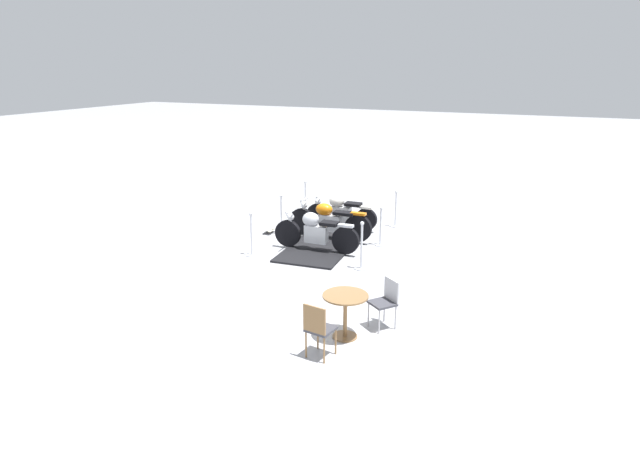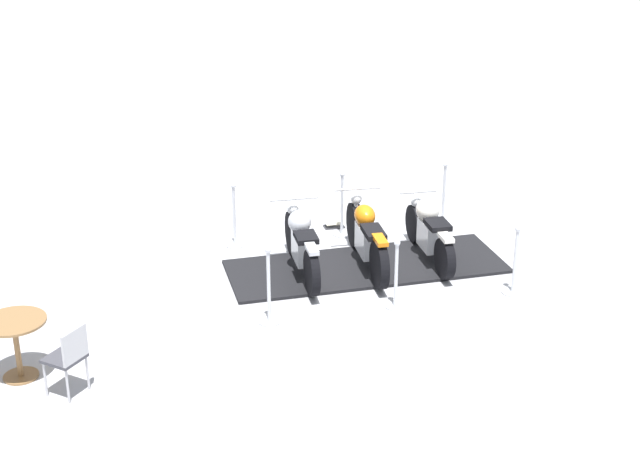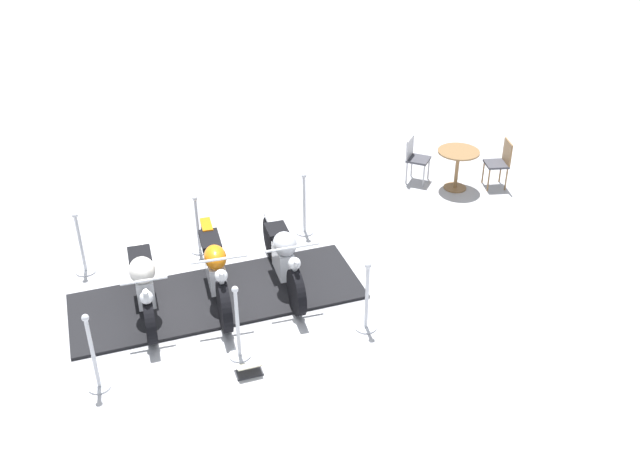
{
  "view_description": "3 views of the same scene",
  "coord_description": "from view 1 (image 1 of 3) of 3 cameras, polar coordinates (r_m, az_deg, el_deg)",
  "views": [
    {
      "loc": [
        -5.49,
        12.75,
        4.49
      ],
      "look_at": [
        -0.54,
        1.8,
        0.87
      ],
      "focal_mm": 31.08,
      "sensor_mm": 36.0,
      "label": 1
    },
    {
      "loc": [
        -12.45,
        2.92,
        5.85
      ],
      "look_at": [
        -0.19,
        0.75,
        0.79
      ],
      "focal_mm": 51.17,
      "sensor_mm": 36.0,
      "label": 2
    },
    {
      "loc": [
        8.66,
        -0.68,
        6.28
      ],
      "look_at": [
        -0.37,
        1.66,
        0.73
      ],
      "focal_mm": 40.05,
      "sensor_mm": 36.0,
      "label": 3
    }
  ],
  "objects": [
    {
      "name": "motorcycle_copper",
      "position": [
        14.44,
        0.9,
        0.84
      ],
      "size": [
        2.3,
        0.75,
        1.05
      ],
      "rotation": [
        0.0,
        0.0,
        0.02
      ],
      "color": "black",
      "rests_on": "display_platform"
    },
    {
      "name": "display_platform",
      "position": [
        14.58,
        0.98,
        -1.07
      ],
      "size": [
        1.84,
        4.35,
        0.05
      ],
      "primitive_type": "cube",
      "rotation": [
        0.0,
        0.0,
        1.65
      ],
      "color": "black",
      "rests_on": "ground_plane"
    },
    {
      "name": "cafe_table",
      "position": [
        9.36,
        2.62,
        -7.92
      ],
      "size": [
        0.78,
        0.78,
        0.77
      ],
      "color": "olive",
      "rests_on": "ground_plane"
    },
    {
      "name": "stanchion_right_rear",
      "position": [
        13.4,
        -7.06,
        -1.27
      ],
      "size": [
        0.31,
        0.31,
        1.09
      ],
      "color": "silver",
      "rests_on": "ground_plane"
    },
    {
      "name": "stanchion_left_front",
      "position": [
        15.82,
        7.79,
        1.38
      ],
      "size": [
        0.33,
        0.33,
        1.05
      ],
      "color": "silver",
      "rests_on": "ground_plane"
    },
    {
      "name": "info_placard",
      "position": [
        15.17,
        -5.31,
        -0.29
      ],
      "size": [
        0.25,
        0.36,
        0.19
      ],
      "rotation": [
        0.0,
        0.0,
        4.79
      ],
      "color": "#333338",
      "rests_on": "ground_plane"
    },
    {
      "name": "motorcycle_chrome",
      "position": [
        13.52,
        -0.52,
        -0.26
      ],
      "size": [
        2.21,
        0.76,
        0.99
      ],
      "rotation": [
        0.0,
        0.0,
        0.04
      ],
      "color": "black",
      "rests_on": "display_platform"
    },
    {
      "name": "cafe_chair_near_table",
      "position": [
        8.75,
        -0.17,
        -10.11
      ],
      "size": [
        0.46,
        0.46,
        0.93
      ],
      "rotation": [
        0.0,
        0.0,
        -1.72
      ],
      "color": "olive",
      "rests_on": "ground_plane"
    },
    {
      "name": "stanchion_left_mid",
      "position": [
        14.12,
        6.25,
        -0.32
      ],
      "size": [
        0.29,
        0.29,
        1.03
      ],
      "color": "silver",
      "rests_on": "ground_plane"
    },
    {
      "name": "ground_plane",
      "position": [
        14.59,
        0.98,
        -1.16
      ],
      "size": [
        80.0,
        80.0,
        0.0
      ],
      "primitive_type": "plane",
      "color": "#B2B2B7"
    },
    {
      "name": "stanchion_right_front",
      "position": [
        16.55,
        -1.51,
        2.51
      ],
      "size": [
        0.28,
        0.28,
        1.14
      ],
      "color": "silver",
      "rests_on": "ground_plane"
    },
    {
      "name": "motorcycle_cream",
      "position": [
        15.38,
        2.09,
        1.8
      ],
      "size": [
        2.06,
        0.61,
        0.94
      ],
      "rotation": [
        0.0,
        0.0,
        0.04
      ],
      "color": "black",
      "rests_on": "display_platform"
    },
    {
      "name": "stanchion_left_rear",
      "position": [
        12.45,
        4.3,
        -2.51
      ],
      "size": [
        0.3,
        0.3,
        1.12
      ],
      "color": "silver",
      "rests_on": "ground_plane"
    },
    {
      "name": "stanchion_right_mid",
      "position": [
        14.95,
        -3.99,
        0.83
      ],
      "size": [
        0.3,
        0.3,
        1.12
      ],
      "color": "silver",
      "rests_on": "ground_plane"
    },
    {
      "name": "cafe_chair_across_table",
      "position": [
        9.8,
        6.78,
        -7.31
      ],
      "size": [
        0.56,
        0.56,
        0.88
      ],
      "rotation": [
        0.0,
        0.0,
        0.91
      ],
      "color": "#B7B7BC",
      "rests_on": "ground_plane"
    }
  ]
}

